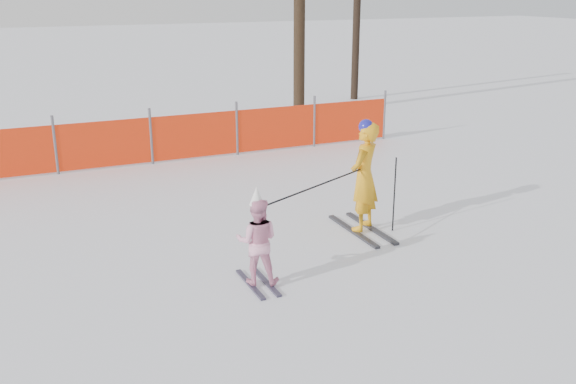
# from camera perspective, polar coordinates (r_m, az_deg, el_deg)

# --- Properties ---
(ground) EXTENTS (120.00, 120.00, 0.00)m
(ground) POSITION_cam_1_polar(r_m,az_deg,el_deg) (9.01, 1.31, -6.96)
(ground) COLOR white
(ground) RESTS_ON ground
(adult) EXTENTS (0.76, 1.52, 1.83)m
(adult) POSITION_cam_1_polar(r_m,az_deg,el_deg) (10.17, 6.78, 1.36)
(adult) COLOR black
(adult) RESTS_ON ground
(child) EXTENTS (0.70, 0.95, 1.36)m
(child) POSITION_cam_1_polar(r_m,az_deg,el_deg) (8.37, -2.75, -4.34)
(child) COLOR black
(child) RESTS_ON ground
(ski_poles) EXTENTS (2.61, 1.04, 1.23)m
(ski_poles) POSITION_cam_1_polar(r_m,az_deg,el_deg) (9.54, 5.14, 0.23)
(ski_poles) COLOR black
(ski_poles) RESTS_ON ground
(safety_fence) EXTENTS (16.06, 0.06, 1.25)m
(safety_fence) POSITION_cam_1_polar(r_m,az_deg,el_deg) (14.20, -19.96, 3.67)
(safety_fence) COLOR #595960
(safety_fence) RESTS_ON ground
(tree_trunks) EXTENTS (3.26, 2.08, 6.36)m
(tree_trunks) POSITION_cam_1_polar(r_m,az_deg,el_deg) (20.42, 2.72, 15.62)
(tree_trunks) COLOR black
(tree_trunks) RESTS_ON ground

